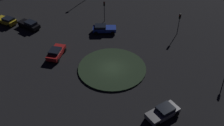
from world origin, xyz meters
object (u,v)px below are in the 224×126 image
object	(u,v)px
car_blue	(104,29)
car_yellow	(7,20)
traffic_light_east	(179,20)
car_grey	(163,112)
car_red	(56,52)
car_black	(29,24)
traffic_light_northeast	(104,7)

from	to	relation	value
car_blue	car_yellow	xyz separation A→B (m)	(-8.08, 17.76, -0.01)
traffic_light_east	car_grey	bearing A→B (deg)	33.66
car_red	traffic_light_east	distance (m)	22.54
car_red	car_black	distance (m)	11.43
car_blue	car_black	world-z (taller)	car_black
car_blue	car_red	world-z (taller)	car_red
car_black	car_yellow	world-z (taller)	car_black
car_black	traffic_light_northeast	distance (m)	14.81
car_grey	car_black	distance (m)	31.41
car_blue	car_black	xyz separation A→B (m)	(-6.67, 12.79, 0.01)
car_grey	car_black	xyz separation A→B (m)	(5.99, 30.83, 0.02)
car_yellow	traffic_light_northeast	bearing A→B (deg)	-147.60
car_grey	car_blue	world-z (taller)	car_blue
car_blue	traffic_light_northeast	world-z (taller)	traffic_light_northeast
car_yellow	car_blue	bearing A→B (deg)	-160.30
car_grey	traffic_light_east	world-z (taller)	traffic_light_east
car_red	car_yellow	world-z (taller)	car_red
car_red	traffic_light_east	xyz separation A→B (m)	(17.65, -13.84, 2.19)
car_red	car_yellow	distance (m)	15.90
car_red	car_yellow	bearing A→B (deg)	59.76
traffic_light_northeast	car_grey	bearing A→B (deg)	11.95
car_red	traffic_light_east	size ratio (longest dim) A/B	1.10
car_yellow	traffic_light_northeast	world-z (taller)	traffic_light_northeast
car_red	traffic_light_northeast	bearing A→B (deg)	-19.83
car_grey	traffic_light_east	size ratio (longest dim) A/B	1.13
car_yellow	traffic_light_east	distance (m)	33.24
car_red	traffic_light_northeast	size ratio (longest dim) A/B	1.08
car_grey	car_black	size ratio (longest dim) A/B	1.02
car_blue	traffic_light_northeast	size ratio (longest dim) A/B	1.08
car_red	car_black	size ratio (longest dim) A/B	1.00
car_blue	car_red	distance (m)	10.84
car_grey	car_red	xyz separation A→B (m)	(2.02, 20.11, 0.00)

